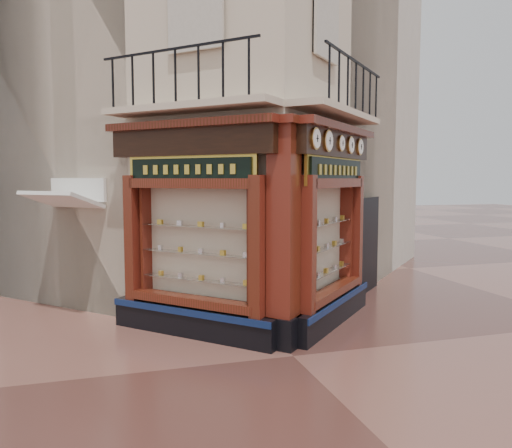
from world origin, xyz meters
name	(u,v)px	position (x,y,z in m)	size (l,w,h in m)	color
ground	(293,356)	(0.00, 0.00, 0.00)	(80.00, 80.00, 0.00)	#4B2923
main_building	(215,66)	(0.00, 6.16, 6.00)	(8.00, 8.00, 12.00)	#C5B399
neighbour_left	(120,95)	(-2.47, 8.63, 5.50)	(8.00, 8.00, 11.00)	beige
neighbour_right	(272,102)	(2.47, 8.63, 5.50)	(8.00, 8.00, 11.00)	beige
shopfront_left	(192,231)	(-1.41, 1.57, 1.98)	(2.86, 2.86, 3.98)	black
shopfront_right	(332,227)	(1.41, 1.57, 1.98)	(2.86, 2.86, 3.98)	black
corner_pilaster	(284,236)	(0.00, 0.50, 1.95)	(0.85, 0.85, 3.98)	black
balcony	(267,110)	(0.00, 1.49, 4.22)	(5.94, 2.97, 1.03)	#C5B399
clock_a	(316,138)	(0.55, 0.45, 3.62)	(0.30, 0.30, 0.38)	#C18F40
clock_b	(328,141)	(0.99, 0.88, 3.62)	(0.32, 0.32, 0.40)	#C18F40
clock_c	(341,143)	(1.50, 1.39, 3.62)	(0.26, 0.26, 0.32)	#C18F40
clock_d	(351,145)	(1.91, 1.81, 3.62)	(0.29, 0.29, 0.36)	#C18F40
clock_e	(360,147)	(2.37, 2.26, 3.62)	(0.29, 0.29, 0.36)	#C18F40
awning	(65,316)	(-3.83, 3.62, 0.00)	(1.60, 0.96, 0.08)	silver
signboard_left	(189,169)	(-1.46, 1.51, 3.10)	(2.02, 2.02, 0.54)	gold
signboard_right	(336,170)	(1.46, 1.51, 3.10)	(2.19, 2.19, 0.59)	gold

